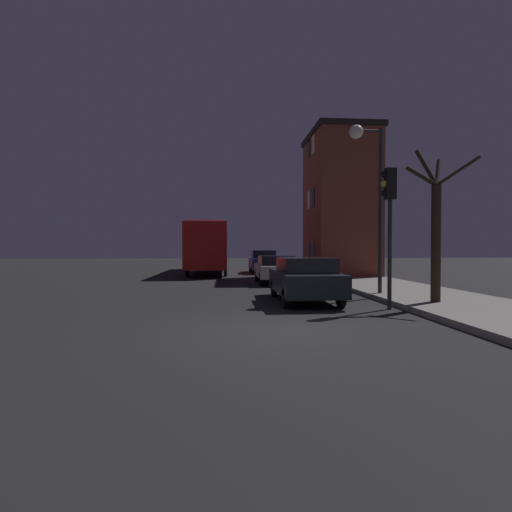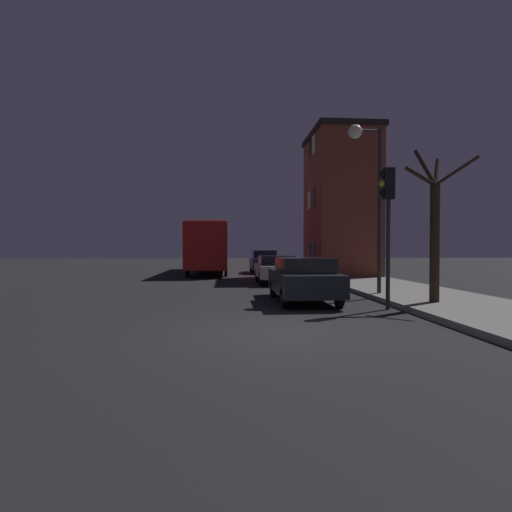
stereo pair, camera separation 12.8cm
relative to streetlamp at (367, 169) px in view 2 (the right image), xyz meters
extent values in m
plane|color=black|center=(-3.95, -5.53, -4.57)|extent=(120.00, 120.00, 0.00)
cube|color=brown|center=(2.01, 10.25, -0.21)|extent=(3.60, 5.16, 8.39)
cube|color=black|center=(2.01, 10.25, 4.13)|extent=(3.84, 5.40, 0.30)
cube|color=black|center=(0.19, 9.62, -3.01)|extent=(0.03, 0.70, 1.10)
cube|color=black|center=(0.19, 10.88, -3.01)|extent=(0.03, 0.70, 1.10)
cube|color=black|center=(0.19, 9.62, 0.19)|extent=(0.03, 0.70, 1.10)
cube|color=#E5C67F|center=(0.19, 10.88, 0.19)|extent=(0.03, 0.70, 1.10)
cube|color=#E5C67F|center=(0.19, 9.62, 3.38)|extent=(0.03, 0.70, 1.10)
cube|color=black|center=(0.19, 10.88, 3.38)|extent=(0.03, 0.70, 1.10)
cylinder|color=#28282B|center=(0.46, 0.00, -1.47)|extent=(0.14, 0.14, 5.88)
cylinder|color=#28282B|center=(0.01, 0.00, 1.37)|extent=(0.90, 0.09, 0.09)
sphere|color=#F4EAC6|center=(-0.44, 0.00, 1.32)|extent=(0.49, 0.49, 0.49)
cylinder|color=#28282B|center=(-0.32, -2.67, -2.98)|extent=(0.12, 0.12, 3.18)
cube|color=black|center=(-0.32, -2.67, -0.94)|extent=(0.30, 0.24, 0.90)
sphere|color=black|center=(-0.50, -2.67, -0.67)|extent=(0.20, 0.20, 0.20)
sphere|color=yellow|center=(-0.50, -2.67, -0.94)|extent=(0.20, 0.20, 0.20)
sphere|color=black|center=(-0.50, -2.67, -1.21)|extent=(0.20, 0.20, 0.20)
cylinder|color=#2D2319|center=(1.22, -2.38, -2.66)|extent=(0.28, 0.28, 3.49)
cylinder|color=#2D2319|center=(0.80, -2.28, -0.64)|extent=(0.94, 0.34, 0.66)
cylinder|color=#2D2319|center=(1.41, -2.11, -0.48)|extent=(0.54, 0.71, 0.94)
cylinder|color=#2D2319|center=(1.04, -2.13, -0.35)|extent=(0.54, 0.67, 1.19)
cylinder|color=#2D2319|center=(1.80, -2.53, -0.51)|extent=(1.23, 0.41, 0.88)
cube|color=red|center=(-6.22, 15.00, -2.68)|extent=(2.54, 11.92, 2.84)
cube|color=black|center=(-6.22, 15.00, -2.17)|extent=(2.56, 10.96, 1.02)
cube|color=#B2B2B2|center=(-6.22, 15.00, -1.20)|extent=(2.42, 11.32, 0.12)
cylinder|color=black|center=(-5.03, 18.87, -4.09)|extent=(0.18, 0.96, 0.96)
cylinder|color=black|center=(-7.40, 18.87, -4.09)|extent=(0.18, 0.96, 0.96)
cylinder|color=black|center=(-5.03, 11.13, -4.09)|extent=(0.18, 0.96, 0.96)
cylinder|color=black|center=(-7.40, 11.13, -4.09)|extent=(0.18, 0.96, 0.96)
cube|color=black|center=(-2.45, -0.77, -3.92)|extent=(1.84, 4.38, 0.69)
cube|color=black|center=(-2.45, -0.99, -3.34)|extent=(1.62, 2.28, 0.47)
cylinder|color=black|center=(-1.62, 0.65, -4.26)|extent=(0.18, 0.62, 0.62)
cylinder|color=black|center=(-3.29, 0.65, -4.26)|extent=(0.18, 0.62, 0.62)
cylinder|color=black|center=(-1.62, -2.19, -4.26)|extent=(0.18, 0.62, 0.62)
cylinder|color=black|center=(-3.29, -2.19, -4.26)|extent=(0.18, 0.62, 0.62)
cube|color=beige|center=(-2.53, 6.00, -3.93)|extent=(1.85, 3.95, 0.60)
cube|color=black|center=(-2.53, 5.80, -3.41)|extent=(1.63, 2.05, 0.45)
cylinder|color=black|center=(-1.70, 7.28, -4.23)|extent=(0.18, 0.68, 0.68)
cylinder|color=black|center=(-3.37, 7.28, -4.23)|extent=(0.18, 0.68, 0.68)
cylinder|color=black|center=(-1.70, 4.72, -4.23)|extent=(0.18, 0.68, 0.68)
cylinder|color=black|center=(-3.37, 4.72, -4.23)|extent=(0.18, 0.68, 0.68)
cube|color=navy|center=(-2.36, 14.47, -3.87)|extent=(1.78, 4.27, 0.74)
cube|color=black|center=(-2.36, 14.26, -3.23)|extent=(1.57, 2.22, 0.54)
cylinder|color=black|center=(-1.56, 15.86, -4.24)|extent=(0.18, 0.66, 0.66)
cylinder|color=black|center=(-3.16, 15.86, -4.24)|extent=(0.18, 0.66, 0.66)
cylinder|color=black|center=(-1.56, 13.08, -4.24)|extent=(0.18, 0.66, 0.66)
cylinder|color=black|center=(-3.16, 13.08, -4.24)|extent=(0.18, 0.66, 0.66)
camera|label=1|loc=(-5.10, -13.86, -2.79)|focal=28.00mm
camera|label=2|loc=(-4.98, -13.87, -2.79)|focal=28.00mm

